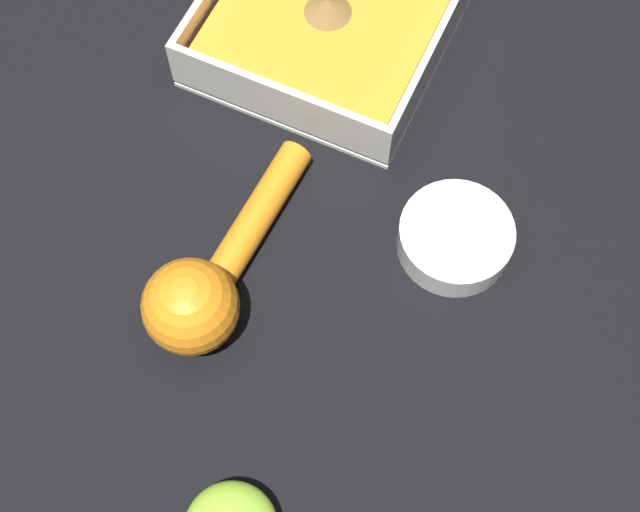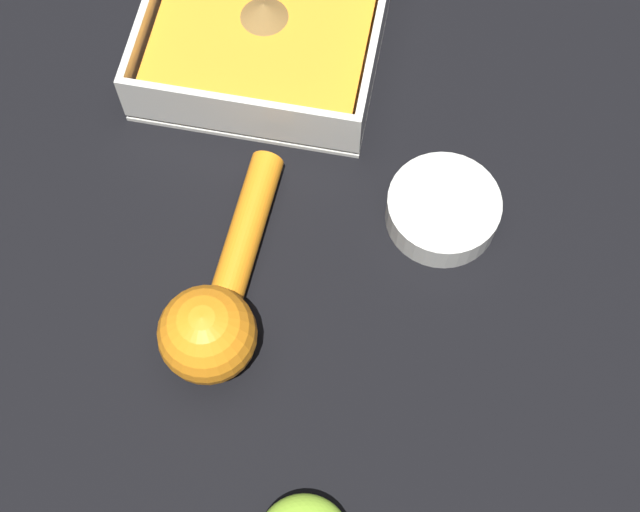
# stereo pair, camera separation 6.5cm
# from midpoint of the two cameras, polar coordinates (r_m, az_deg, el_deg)

# --- Properties ---
(ground_plane) EXTENTS (4.00, 4.00, 0.00)m
(ground_plane) POSITION_cam_midpoint_polar(r_m,az_deg,el_deg) (0.77, 1.20, 11.38)
(ground_plane) COLOR black
(square_dish) EXTENTS (0.19, 0.19, 0.05)m
(square_dish) POSITION_cam_midpoint_polar(r_m,az_deg,el_deg) (0.77, 2.96, 14.33)
(square_dish) COLOR silver
(square_dish) RESTS_ON ground_plane
(spice_bowl) EXTENTS (0.09, 0.09, 0.03)m
(spice_bowl) POSITION_cam_midpoint_polar(r_m,az_deg,el_deg) (0.69, 11.31, 0.83)
(spice_bowl) COLOR silver
(spice_bowl) RESTS_ON ground_plane
(lemon_squeezer) EXTENTS (0.07, 0.19, 0.07)m
(lemon_squeezer) POSITION_cam_midpoint_polar(r_m,az_deg,el_deg) (0.64, -4.56, -2.36)
(lemon_squeezer) COLOR orange
(lemon_squeezer) RESTS_ON ground_plane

